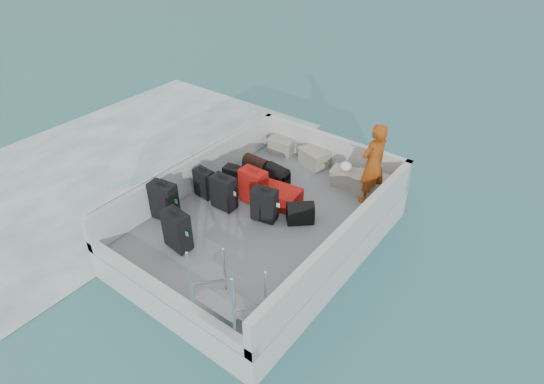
{
  "coord_description": "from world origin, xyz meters",
  "views": [
    {
      "loc": [
        4.19,
        -5.22,
        5.83
      ],
      "look_at": [
        -0.04,
        0.35,
        1.0
      ],
      "focal_mm": 30.0,
      "sensor_mm": 36.0,
      "label": 1
    }
  ],
  "objects_px": {
    "suitcase_0": "(164,201)",
    "crate_0": "(282,146)",
    "suitcase_5": "(253,186)",
    "suitcase_3": "(177,230)",
    "suitcase_1": "(204,183)",
    "suitcase_8": "(279,196)",
    "passenger": "(373,164)",
    "crate_1": "(314,158)",
    "crate_3": "(370,186)",
    "suitcase_2": "(234,180)",
    "crate_2": "(345,178)",
    "suitcase_4": "(224,193)",
    "suitcase_7": "(264,205)"
  },
  "relations": [
    {
      "from": "suitcase_0",
      "to": "crate_1",
      "type": "bearing_deg",
      "value": 60.39
    },
    {
      "from": "crate_0",
      "to": "crate_1",
      "type": "height_order",
      "value": "crate_1"
    },
    {
      "from": "suitcase_3",
      "to": "suitcase_4",
      "type": "relative_size",
      "value": 1.07
    },
    {
      "from": "suitcase_7",
      "to": "suitcase_8",
      "type": "height_order",
      "value": "suitcase_7"
    },
    {
      "from": "suitcase_1",
      "to": "suitcase_8",
      "type": "distance_m",
      "value": 1.49
    },
    {
      "from": "suitcase_5",
      "to": "crate_1",
      "type": "relative_size",
      "value": 1.18
    },
    {
      "from": "suitcase_7",
      "to": "crate_2",
      "type": "height_order",
      "value": "suitcase_7"
    },
    {
      "from": "suitcase_3",
      "to": "passenger",
      "type": "relative_size",
      "value": 0.44
    },
    {
      "from": "suitcase_3",
      "to": "passenger",
      "type": "xyz_separation_m",
      "value": [
        1.93,
        3.21,
        0.46
      ]
    },
    {
      "from": "suitcase_2",
      "to": "suitcase_7",
      "type": "distance_m",
      "value": 1.06
    },
    {
      "from": "suitcase_1",
      "to": "crate_3",
      "type": "height_order",
      "value": "suitcase_1"
    },
    {
      "from": "passenger",
      "to": "suitcase_0",
      "type": "bearing_deg",
      "value": -25.0
    },
    {
      "from": "suitcase_1",
      "to": "crate_0",
      "type": "bearing_deg",
      "value": 88.32
    },
    {
      "from": "suitcase_0",
      "to": "suitcase_3",
      "type": "distance_m",
      "value": 0.9
    },
    {
      "from": "crate_0",
      "to": "passenger",
      "type": "height_order",
      "value": "passenger"
    },
    {
      "from": "suitcase_4",
      "to": "suitcase_8",
      "type": "height_order",
      "value": "suitcase_4"
    },
    {
      "from": "suitcase_2",
      "to": "crate_1",
      "type": "distance_m",
      "value": 1.97
    },
    {
      "from": "suitcase_2",
      "to": "crate_2",
      "type": "height_order",
      "value": "suitcase_2"
    },
    {
      "from": "suitcase_1",
      "to": "suitcase_7",
      "type": "relative_size",
      "value": 0.92
    },
    {
      "from": "crate_3",
      "to": "passenger",
      "type": "distance_m",
      "value": 0.67
    },
    {
      "from": "suitcase_8",
      "to": "passenger",
      "type": "xyz_separation_m",
      "value": [
        1.34,
        1.15,
        0.66
      ]
    },
    {
      "from": "suitcase_3",
      "to": "suitcase_5",
      "type": "bearing_deg",
      "value": 91.32
    },
    {
      "from": "crate_0",
      "to": "suitcase_1",
      "type": "bearing_deg",
      "value": -94.61
    },
    {
      "from": "suitcase_1",
      "to": "suitcase_4",
      "type": "distance_m",
      "value": 0.57
    },
    {
      "from": "suitcase_5",
      "to": "crate_2",
      "type": "distance_m",
      "value": 1.96
    },
    {
      "from": "suitcase_0",
      "to": "crate_0",
      "type": "distance_m",
      "value": 3.29
    },
    {
      "from": "suitcase_7",
      "to": "passenger",
      "type": "height_order",
      "value": "passenger"
    },
    {
      "from": "suitcase_4",
      "to": "crate_0",
      "type": "bearing_deg",
      "value": 97.22
    },
    {
      "from": "suitcase_4",
      "to": "suitcase_5",
      "type": "bearing_deg",
      "value": 55.73
    },
    {
      "from": "suitcase_2",
      "to": "suitcase_8",
      "type": "bearing_deg",
      "value": 3.09
    },
    {
      "from": "suitcase_3",
      "to": "crate_2",
      "type": "distance_m",
      "value": 3.65
    },
    {
      "from": "suitcase_5",
      "to": "crate_3",
      "type": "height_order",
      "value": "suitcase_5"
    },
    {
      "from": "crate_1",
      "to": "crate_3",
      "type": "bearing_deg",
      "value": -9.48
    },
    {
      "from": "suitcase_0",
      "to": "suitcase_8",
      "type": "distance_m",
      "value": 2.16
    },
    {
      "from": "suitcase_2",
      "to": "crate_3",
      "type": "height_order",
      "value": "suitcase_2"
    },
    {
      "from": "suitcase_2",
      "to": "suitcase_7",
      "type": "bearing_deg",
      "value": -29.01
    },
    {
      "from": "suitcase_5",
      "to": "passenger",
      "type": "relative_size",
      "value": 0.43
    },
    {
      "from": "suitcase_7",
      "to": "passenger",
      "type": "distance_m",
      "value": 2.17
    },
    {
      "from": "suitcase_5",
      "to": "suitcase_8",
      "type": "distance_m",
      "value": 0.53
    },
    {
      "from": "suitcase_2",
      "to": "crate_2",
      "type": "xyz_separation_m",
      "value": [
        1.6,
        1.59,
        -0.14
      ]
    },
    {
      "from": "crate_0",
      "to": "crate_3",
      "type": "xyz_separation_m",
      "value": [
        2.39,
        -0.28,
        0.03
      ]
    },
    {
      "from": "suitcase_8",
      "to": "crate_3",
      "type": "bearing_deg",
      "value": -51.31
    },
    {
      "from": "suitcase_2",
      "to": "suitcase_3",
      "type": "relative_size",
      "value": 0.81
    },
    {
      "from": "suitcase_8",
      "to": "crate_1",
      "type": "bearing_deg",
      "value": -0.26
    },
    {
      "from": "suitcase_0",
      "to": "suitcase_3",
      "type": "bearing_deg",
      "value": -37.97
    },
    {
      "from": "suitcase_5",
      "to": "crate_0",
      "type": "bearing_deg",
      "value": 110.6
    },
    {
      "from": "suitcase_0",
      "to": "passenger",
      "type": "distance_m",
      "value": 3.92
    },
    {
      "from": "crate_0",
      "to": "suitcase_8",
      "type": "bearing_deg",
      "value": -55.54
    },
    {
      "from": "suitcase_0",
      "to": "suitcase_7",
      "type": "height_order",
      "value": "suitcase_0"
    },
    {
      "from": "suitcase_0",
      "to": "suitcase_8",
      "type": "bearing_deg",
      "value": 39.67
    }
  ]
}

